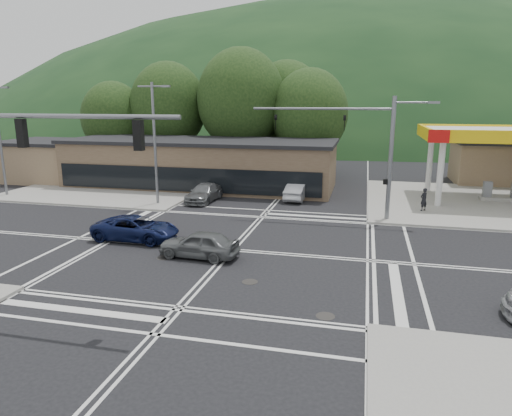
% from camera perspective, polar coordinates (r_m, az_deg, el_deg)
% --- Properties ---
extents(ground, '(120.00, 120.00, 0.00)m').
position_cam_1_polar(ground, '(24.27, -3.04, -5.27)').
color(ground, black).
rests_on(ground, ground).
extents(sidewalk_ne, '(16.00, 16.00, 0.15)m').
position_cam_1_polar(sidewalk_ne, '(38.75, 25.70, 0.59)').
color(sidewalk_ne, gray).
rests_on(sidewalk_ne, ground).
extents(sidewalk_nw, '(16.00, 16.00, 0.15)m').
position_cam_1_polar(sidewalk_nw, '(43.56, -16.52, 2.65)').
color(sidewalk_nw, gray).
rests_on(sidewalk_nw, ground).
extents(gas_station_canopy, '(12.32, 8.34, 5.75)m').
position_cam_1_polar(gas_station_canopy, '(39.52, 28.97, 7.78)').
color(gas_station_canopy, silver).
rests_on(gas_station_canopy, ground).
extents(convenience_store, '(10.00, 6.00, 3.80)m').
position_cam_1_polar(convenience_store, '(49.26, 29.27, 4.83)').
color(convenience_store, '#846B4F').
rests_on(convenience_store, ground).
extents(commercial_row, '(24.00, 8.00, 4.00)m').
position_cam_1_polar(commercial_row, '(42.08, -6.99, 5.39)').
color(commercial_row, brown).
rests_on(commercial_row, ground).
extents(commercial_nw, '(8.00, 7.00, 3.60)m').
position_cam_1_polar(commercial_nw, '(49.96, -24.54, 5.31)').
color(commercial_nw, '#846B4F').
rests_on(commercial_nw, ground).
extents(hill_north, '(252.00, 126.00, 140.00)m').
position_cam_1_polar(hill_north, '(112.50, 10.22, 9.17)').
color(hill_north, '#18361A').
rests_on(hill_north, ground).
extents(tree_n_a, '(8.00, 8.00, 11.75)m').
position_cam_1_polar(tree_n_a, '(50.45, -10.88, 12.42)').
color(tree_n_a, '#382619').
rests_on(tree_n_a, ground).
extents(tree_n_b, '(9.00, 9.00, 12.98)m').
position_cam_1_polar(tree_n_b, '(47.74, -1.88, 13.39)').
color(tree_n_b, '#382619').
rests_on(tree_n_b, ground).
extents(tree_n_c, '(7.60, 7.60, 10.87)m').
position_cam_1_polar(tree_n_c, '(46.40, 6.68, 11.70)').
color(tree_n_c, '#382619').
rests_on(tree_n_c, ground).
extents(tree_n_d, '(6.80, 6.80, 9.76)m').
position_cam_1_polar(tree_n_d, '(52.35, -17.38, 10.66)').
color(tree_n_d, '#382619').
rests_on(tree_n_d, ground).
extents(tree_n_e, '(8.40, 8.40, 11.98)m').
position_cam_1_polar(tree_n_e, '(50.78, 3.82, 12.63)').
color(tree_n_e, '#382619').
rests_on(tree_n_e, ground).
extents(streetlight_nw, '(2.50, 0.25, 9.00)m').
position_cam_1_polar(streetlight_nw, '(34.60, -12.48, 8.57)').
color(streetlight_nw, slate).
rests_on(streetlight_nw, ground).
extents(streetlight_w, '(2.50, 0.25, 9.00)m').
position_cam_1_polar(streetlight_w, '(42.25, -29.36, 8.00)').
color(streetlight_w, slate).
rests_on(streetlight_w, ground).
extents(signal_mast_ne, '(11.65, 0.30, 8.00)m').
position_cam_1_polar(signal_mast_ne, '(30.36, 14.21, 7.90)').
color(signal_mast_ne, slate).
rests_on(signal_mast_ne, ground).
extents(car_blue_west, '(4.91, 2.32, 1.35)m').
position_cam_1_polar(car_blue_west, '(26.67, -14.78, -2.46)').
color(car_blue_west, '#0D153D').
rests_on(car_blue_west, ground).
extents(car_grey_center, '(4.13, 1.87, 1.38)m').
position_cam_1_polar(car_grey_center, '(23.15, -7.13, -4.49)').
color(car_grey_center, '#595C5E').
rests_on(car_grey_center, ground).
extents(car_queue_a, '(1.66, 4.15, 1.34)m').
position_cam_1_polar(car_queue_a, '(36.40, 5.18, 2.08)').
color(car_queue_a, '#A3A4AA').
rests_on(car_queue_a, ground).
extents(car_queue_b, '(2.30, 5.08, 1.69)m').
position_cam_1_polar(car_queue_b, '(39.40, 6.32, 3.18)').
color(car_queue_b, white).
rests_on(car_queue_b, ground).
extents(car_northbound, '(2.07, 4.71, 1.35)m').
position_cam_1_polar(car_northbound, '(35.92, -6.49, 1.90)').
color(car_northbound, '#575A5C').
rests_on(car_northbound, ground).
extents(pedestrian, '(0.70, 0.68, 1.62)m').
position_cam_1_polar(pedestrian, '(34.03, 20.23, 1.01)').
color(pedestrian, black).
rests_on(pedestrian, sidewalk_ne).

